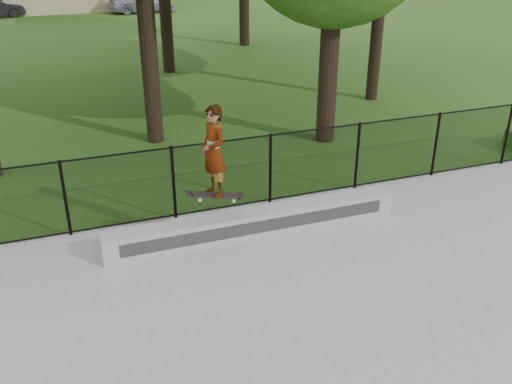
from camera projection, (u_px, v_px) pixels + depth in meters
grind_ledge at (255, 223)px, 10.54m from camera, size 5.57×0.40×0.49m
car_c at (142, 2)px, 36.39m from camera, size 3.98×2.06×1.21m
skater_airborne at (214, 153)px, 9.49m from camera, size 0.83×0.65×1.75m
chainlink_fence at (270, 169)px, 11.57m from camera, size 16.06×0.06×1.50m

